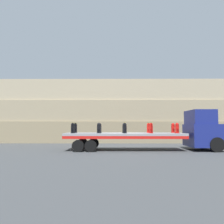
# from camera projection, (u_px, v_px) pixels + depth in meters

# --- Properties ---
(ground_plane) EXTENTS (120.00, 120.00, 0.00)m
(ground_plane) POSITION_uv_depth(u_px,v_px,m) (125.00, 150.00, 16.11)
(ground_plane) COLOR #3F4244
(rock_cliff) EXTENTS (60.00, 3.30, 6.79)m
(rock_cliff) POSITION_uv_depth(u_px,v_px,m) (121.00, 112.00, 24.24)
(rock_cliff) COLOR gray
(rock_cliff) RESTS_ON ground_plane
(truck_cab) EXTENTS (2.29, 2.74, 2.95)m
(truck_cab) POSITION_uv_depth(u_px,v_px,m) (204.00, 131.00, 16.16)
(truck_cab) COLOR navy
(truck_cab) RESTS_ON ground_plane
(flatbed_trailer) EXTENTS (8.71, 2.56, 1.27)m
(flatbed_trailer) POSITION_uv_depth(u_px,v_px,m) (118.00, 136.00, 16.18)
(flatbed_trailer) COLOR gray
(flatbed_trailer) RESTS_ON ground_plane
(fire_hydrant_black_near_0) EXTENTS (0.33, 0.49, 0.74)m
(fire_hydrant_black_near_0) POSITION_uv_depth(u_px,v_px,m) (73.00, 128.00, 15.70)
(fire_hydrant_black_near_0) COLOR black
(fire_hydrant_black_near_0) RESTS_ON flatbed_trailer
(fire_hydrant_black_far_0) EXTENTS (0.33, 0.49, 0.74)m
(fire_hydrant_black_far_0) POSITION_uv_depth(u_px,v_px,m) (75.00, 128.00, 16.78)
(fire_hydrant_black_far_0) COLOR black
(fire_hydrant_black_far_0) RESTS_ON flatbed_trailer
(fire_hydrant_black_near_1) EXTENTS (0.33, 0.49, 0.74)m
(fire_hydrant_black_near_1) POSITION_uv_depth(u_px,v_px,m) (99.00, 128.00, 15.69)
(fire_hydrant_black_near_1) COLOR black
(fire_hydrant_black_near_1) RESTS_ON flatbed_trailer
(fire_hydrant_black_far_1) EXTENTS (0.33, 0.49, 0.74)m
(fire_hydrant_black_far_1) POSITION_uv_depth(u_px,v_px,m) (100.00, 128.00, 16.77)
(fire_hydrant_black_far_1) COLOR black
(fire_hydrant_black_far_1) RESTS_ON flatbed_trailer
(fire_hydrant_black_near_2) EXTENTS (0.33, 0.49, 0.74)m
(fire_hydrant_black_near_2) POSITION_uv_depth(u_px,v_px,m) (125.00, 128.00, 15.67)
(fire_hydrant_black_near_2) COLOR black
(fire_hydrant_black_near_2) RESTS_ON flatbed_trailer
(fire_hydrant_black_far_2) EXTENTS (0.33, 0.49, 0.74)m
(fire_hydrant_black_far_2) POSITION_uv_depth(u_px,v_px,m) (124.00, 128.00, 16.75)
(fire_hydrant_black_far_2) COLOR black
(fire_hydrant_black_far_2) RESTS_ON flatbed_trailer
(fire_hydrant_red_near_3) EXTENTS (0.33, 0.49, 0.74)m
(fire_hydrant_red_near_3) POSITION_uv_depth(u_px,v_px,m) (151.00, 128.00, 15.66)
(fire_hydrant_red_near_3) COLOR red
(fire_hydrant_red_near_3) RESTS_ON flatbed_trailer
(fire_hydrant_red_far_3) EXTENTS (0.33, 0.49, 0.74)m
(fire_hydrant_red_far_3) POSITION_uv_depth(u_px,v_px,m) (149.00, 128.00, 16.74)
(fire_hydrant_red_far_3) COLOR red
(fire_hydrant_red_far_3) RESTS_ON flatbed_trailer
(fire_hydrant_red_near_4) EXTENTS (0.33, 0.49, 0.74)m
(fire_hydrant_red_near_4) POSITION_uv_depth(u_px,v_px,m) (177.00, 128.00, 15.65)
(fire_hydrant_red_near_4) COLOR red
(fire_hydrant_red_near_4) RESTS_ON flatbed_trailer
(fire_hydrant_red_far_4) EXTENTS (0.33, 0.49, 0.74)m
(fire_hydrant_red_far_4) POSITION_uv_depth(u_px,v_px,m) (173.00, 128.00, 16.73)
(fire_hydrant_red_far_4) COLOR red
(fire_hydrant_red_far_4) RESTS_ON flatbed_trailer
(cargo_strap_rear) EXTENTS (0.05, 2.66, 0.01)m
(cargo_strap_rear) POSITION_uv_depth(u_px,v_px,m) (74.00, 123.00, 16.26)
(cargo_strap_rear) COLOR yellow
(cargo_strap_rear) RESTS_ON fire_hydrant_black_near_0
(cargo_strap_middle) EXTENTS (0.05, 2.66, 0.01)m
(cargo_strap_middle) POSITION_uv_depth(u_px,v_px,m) (124.00, 123.00, 16.24)
(cargo_strap_middle) COLOR yellow
(cargo_strap_middle) RESTS_ON fire_hydrant_black_near_2
(cargo_strap_front) EXTENTS (0.05, 2.66, 0.01)m
(cargo_strap_front) POSITION_uv_depth(u_px,v_px,m) (150.00, 123.00, 16.23)
(cargo_strap_front) COLOR yellow
(cargo_strap_front) RESTS_ON fire_hydrant_red_near_3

